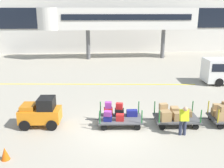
{
  "coord_description": "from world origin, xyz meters",
  "views": [
    {
      "loc": [
        -1.17,
        -11.55,
        5.85
      ],
      "look_at": [
        0.1,
        2.99,
        1.58
      ],
      "focal_mm": 39.91,
      "sensor_mm": 36.0,
      "label": 1
    }
  ],
  "objects_px": {
    "baggage_tug": "(41,113)",
    "baggage_cart_middle": "(173,115)",
    "baggage_cart_lead": "(118,116)",
    "safety_cone_near": "(5,154)",
    "baggage_handler": "(184,119)"
  },
  "relations": [
    {
      "from": "baggage_cart_lead",
      "to": "safety_cone_near",
      "type": "relative_size",
      "value": 5.53
    },
    {
      "from": "baggage_tug",
      "to": "baggage_cart_middle",
      "type": "height_order",
      "value": "baggage_tug"
    },
    {
      "from": "baggage_cart_middle",
      "to": "baggage_handler",
      "type": "distance_m",
      "value": 1.3
    },
    {
      "from": "baggage_tug",
      "to": "baggage_cart_middle",
      "type": "xyz_separation_m",
      "value": [
        6.99,
        -0.44,
        -0.23
      ]
    },
    {
      "from": "baggage_handler",
      "to": "safety_cone_near",
      "type": "bearing_deg",
      "value": -170.23
    },
    {
      "from": "baggage_cart_lead",
      "to": "safety_cone_near",
      "type": "bearing_deg",
      "value": -150.05
    },
    {
      "from": "baggage_tug",
      "to": "safety_cone_near",
      "type": "bearing_deg",
      "value": -106.48
    },
    {
      "from": "baggage_cart_lead",
      "to": "baggage_cart_middle",
      "type": "distance_m",
      "value": 2.94
    },
    {
      "from": "baggage_tug",
      "to": "baggage_cart_lead",
      "type": "height_order",
      "value": "baggage_tug"
    },
    {
      "from": "baggage_cart_lead",
      "to": "baggage_cart_middle",
      "type": "height_order",
      "value": "baggage_cart_lead"
    },
    {
      "from": "baggage_cart_middle",
      "to": "safety_cone_near",
      "type": "xyz_separation_m",
      "value": [
        -7.9,
        -2.63,
        -0.25
      ]
    },
    {
      "from": "safety_cone_near",
      "to": "baggage_tug",
      "type": "bearing_deg",
      "value": 73.52
    },
    {
      "from": "baggage_cart_lead",
      "to": "baggage_handler",
      "type": "xyz_separation_m",
      "value": [
        3.01,
        -1.49,
        0.34
      ]
    },
    {
      "from": "safety_cone_near",
      "to": "baggage_cart_middle",
      "type": "bearing_deg",
      "value": 18.42
    },
    {
      "from": "baggage_cart_lead",
      "to": "baggage_handler",
      "type": "distance_m",
      "value": 3.37
    }
  ]
}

